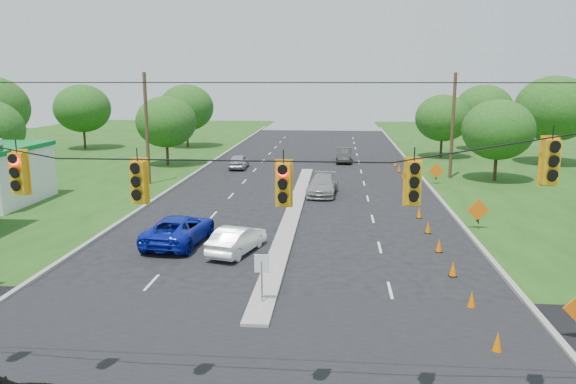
# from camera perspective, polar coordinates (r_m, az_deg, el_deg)

# --- Properties ---
(curb_left) EXTENTS (0.25, 110.00, 0.16)m
(curb_left) POSITION_cam_1_polar(r_m,az_deg,el_deg) (46.49, -11.09, 0.71)
(curb_left) COLOR gray
(curb_left) RESTS_ON ground
(curb_right) EXTENTS (0.25, 110.00, 0.16)m
(curb_right) POSITION_cam_1_polar(r_m,az_deg,el_deg) (45.29, 14.30, 0.28)
(curb_right) COLOR gray
(curb_right) RESTS_ON ground
(median) EXTENTS (1.00, 34.00, 0.18)m
(median) POSITION_cam_1_polar(r_m,az_deg,el_deg) (35.99, 0.53, -2.20)
(median) COLOR gray
(median) RESTS_ON ground
(median_sign) EXTENTS (0.55, 0.06, 2.05)m
(median_sign) POSITION_cam_1_polar(r_m,az_deg,el_deg) (21.25, -2.69, -7.87)
(median_sign) COLOR gray
(median_sign) RESTS_ON ground
(signal_span) EXTENTS (25.60, 0.32, 9.00)m
(signal_span) POSITION_cam_1_polar(r_m,az_deg,el_deg) (13.63, -6.98, -3.59)
(signal_span) COLOR #422D1C
(signal_span) RESTS_ON ground
(utility_pole_far_left) EXTENTS (0.28, 0.28, 9.00)m
(utility_pole_far_left) POSITION_cam_1_polar(r_m,az_deg,el_deg) (46.62, -14.15, 6.19)
(utility_pole_far_left) COLOR #422D1C
(utility_pole_far_left) RESTS_ON ground
(utility_pole_far_right) EXTENTS (0.28, 0.28, 9.00)m
(utility_pole_far_right) POSITION_cam_1_polar(r_m,az_deg,el_deg) (50.00, 16.38, 6.41)
(utility_pole_far_right) COLOR #422D1C
(utility_pole_far_right) RESTS_ON ground
(cone_0) EXTENTS (0.32, 0.32, 0.70)m
(cone_0) POSITION_cam_1_polar(r_m,az_deg,el_deg) (19.42, 20.51, -14.10)
(cone_0) COLOR #ED6A00
(cone_0) RESTS_ON ground
(cone_1) EXTENTS (0.32, 0.32, 0.70)m
(cone_1) POSITION_cam_1_polar(r_m,az_deg,el_deg) (22.53, 18.16, -10.33)
(cone_1) COLOR #ED6A00
(cone_1) RESTS_ON ground
(cone_2) EXTENTS (0.32, 0.32, 0.70)m
(cone_2) POSITION_cam_1_polar(r_m,az_deg,el_deg) (25.74, 16.42, -7.47)
(cone_2) COLOR #ED6A00
(cone_2) RESTS_ON ground
(cone_3) EXTENTS (0.32, 0.32, 0.70)m
(cone_3) POSITION_cam_1_polar(r_m,az_deg,el_deg) (29.01, 15.09, -5.25)
(cone_3) COLOR #ED6A00
(cone_3) RESTS_ON ground
(cone_4) EXTENTS (0.32, 0.32, 0.70)m
(cone_4) POSITION_cam_1_polar(r_m,az_deg,el_deg) (32.34, 14.04, -3.48)
(cone_4) COLOR #ED6A00
(cone_4) RESTS_ON ground
(cone_5) EXTENTS (0.32, 0.32, 0.70)m
(cone_5) POSITION_cam_1_polar(r_m,az_deg,el_deg) (35.69, 13.19, -2.04)
(cone_5) COLOR #ED6A00
(cone_5) RESTS_ON ground
(cone_6) EXTENTS (0.32, 0.32, 0.70)m
(cone_6) POSITION_cam_1_polar(r_m,az_deg,el_deg) (39.08, 12.48, -0.85)
(cone_6) COLOR #ED6A00
(cone_6) RESTS_ON ground
(cone_7) EXTENTS (0.32, 0.32, 0.70)m
(cone_7) POSITION_cam_1_polar(r_m,az_deg,el_deg) (42.55, 12.69, 0.14)
(cone_7) COLOR #ED6A00
(cone_7) RESTS_ON ground
(cone_8) EXTENTS (0.32, 0.32, 0.70)m
(cone_8) POSITION_cam_1_polar(r_m,az_deg,el_deg) (45.96, 12.13, 0.99)
(cone_8) COLOR #ED6A00
(cone_8) RESTS_ON ground
(cone_9) EXTENTS (0.32, 0.32, 0.70)m
(cone_9) POSITION_cam_1_polar(r_m,az_deg,el_deg) (49.39, 11.65, 1.72)
(cone_9) COLOR #ED6A00
(cone_9) RESTS_ON ground
(cone_10) EXTENTS (0.32, 0.32, 0.70)m
(cone_10) POSITION_cam_1_polar(r_m,az_deg,el_deg) (52.82, 11.22, 2.36)
(cone_10) COLOR #ED6A00
(cone_10) RESTS_ON ground
(cone_11) EXTENTS (0.32, 0.32, 0.70)m
(cone_11) POSITION_cam_1_polar(r_m,az_deg,el_deg) (56.26, 10.85, 2.92)
(cone_11) COLOR #ED6A00
(cone_11) RESTS_ON ground
(work_sign_1) EXTENTS (1.27, 0.58, 1.37)m
(work_sign_1) POSITION_cam_1_polar(r_m,az_deg,el_deg) (33.70, 18.75, -1.85)
(work_sign_1) COLOR black
(work_sign_1) RESTS_ON ground
(work_sign_2) EXTENTS (1.27, 0.58, 1.37)m
(work_sign_2) POSITION_cam_1_polar(r_m,az_deg,el_deg) (47.16, 14.82, 2.04)
(work_sign_2) COLOR black
(work_sign_2) RESTS_ON ground
(tree_4) EXTENTS (6.72, 6.72, 7.84)m
(tree_4) POSITION_cam_1_polar(r_m,az_deg,el_deg) (72.78, -20.16, 7.97)
(tree_4) COLOR black
(tree_4) RESTS_ON ground
(tree_5) EXTENTS (5.88, 5.88, 6.86)m
(tree_5) POSITION_cam_1_polar(r_m,az_deg,el_deg) (56.57, -12.28, 6.98)
(tree_5) COLOR black
(tree_5) RESTS_ON ground
(tree_6) EXTENTS (6.72, 6.72, 7.84)m
(tree_6) POSITION_cam_1_polar(r_m,az_deg,el_deg) (71.46, -10.28, 8.43)
(tree_6) COLOR black
(tree_6) RESTS_ON ground
(tree_9) EXTENTS (5.88, 5.88, 6.86)m
(tree_9) POSITION_cam_1_polar(r_m,az_deg,el_deg) (49.85, 20.56, 5.94)
(tree_9) COLOR black
(tree_9) RESTS_ON ground
(tree_10) EXTENTS (7.56, 7.56, 8.82)m
(tree_10) POSITION_cam_1_polar(r_m,az_deg,el_deg) (61.72, 25.42, 7.65)
(tree_10) COLOR black
(tree_10) RESTS_ON ground
(tree_11) EXTENTS (6.72, 6.72, 7.84)m
(tree_11) POSITION_cam_1_polar(r_m,az_deg,el_deg) (71.09, 19.28, 7.96)
(tree_11) COLOR black
(tree_11) RESTS_ON ground
(tree_12) EXTENTS (5.88, 5.88, 6.86)m
(tree_12) POSITION_cam_1_polar(r_m,az_deg,el_deg) (63.02, 15.45, 7.26)
(tree_12) COLOR black
(tree_12) RESTS_ON ground
(white_sedan) EXTENTS (2.51, 4.37, 1.36)m
(white_sedan) POSITION_cam_1_polar(r_m,az_deg,el_deg) (27.95, -5.20, -4.82)
(white_sedan) COLOR white
(white_sedan) RESTS_ON ground
(blue_pickup) EXTENTS (3.03, 5.70, 1.52)m
(blue_pickup) POSITION_cam_1_polar(r_m,az_deg,el_deg) (29.90, -10.99, -3.75)
(blue_pickup) COLOR #0D1EAB
(blue_pickup) RESTS_ON ground
(silver_car_far) EXTENTS (2.38, 5.18, 1.47)m
(silver_car_far) POSITION_cam_1_polar(r_m,az_deg,el_deg) (41.74, 3.52, 0.72)
(silver_car_far) COLOR gray
(silver_car_far) RESTS_ON ground
(silver_car_oncoming) EXTENTS (1.69, 4.03, 1.36)m
(silver_car_oncoming) POSITION_cam_1_polar(r_m,az_deg,el_deg) (54.14, -5.02, 3.11)
(silver_car_oncoming) COLOR #A8A4B2
(silver_car_oncoming) RESTS_ON ground
(dark_car_receding) EXTENTS (1.58, 4.48, 1.47)m
(dark_car_receding) POSITION_cam_1_polar(r_m,az_deg,el_deg) (58.33, 5.69, 3.75)
(dark_car_receding) COLOR #252525
(dark_car_receding) RESTS_ON ground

